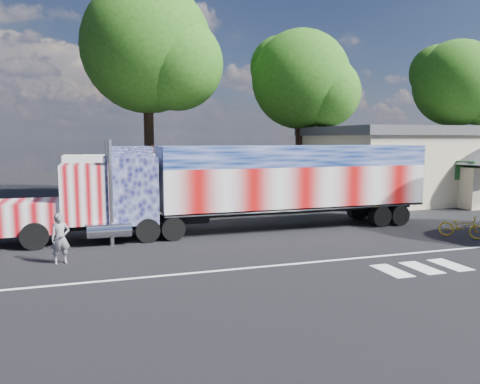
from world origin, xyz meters
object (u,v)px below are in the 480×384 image
object	(u,v)px
woman	(60,238)
tree_far_ne	(458,84)
bicycle	(462,226)
tree_n_mid	(149,49)
coach_bus	(172,183)
tree_ne_a	(303,80)
semi_truck	(246,184)

from	to	relation	value
woman	tree_far_ne	xyz separation A→B (m)	(33.39, 17.81, 8.41)
bicycle	tree_n_mid	bearing A→B (deg)	86.38
coach_bus	tree_ne_a	distance (m)	14.51
bicycle	tree_n_mid	size ratio (longest dim) A/B	0.13
semi_truck	woman	xyz separation A→B (m)	(-8.13, -3.59, -1.34)
woman	tree_ne_a	xyz separation A→B (m)	(16.86, 15.83, 7.90)
coach_bus	semi_truck	bearing A→B (deg)	-68.43
bicycle	tree_far_ne	world-z (taller)	tree_far_ne
semi_truck	tree_ne_a	world-z (taller)	tree_ne_a
semi_truck	bicycle	bearing A→B (deg)	-27.71
coach_bus	tree_far_ne	bearing A→B (deg)	16.16
woman	tree_ne_a	size ratio (longest dim) A/B	0.14
woman	tree_far_ne	world-z (taller)	tree_far_ne
coach_bus	woman	size ratio (longest dim) A/B	6.69
tree_n_mid	tree_ne_a	xyz separation A→B (m)	(11.47, -0.75, -1.84)
coach_bus	tree_far_ne	world-z (taller)	tree_far_ne
semi_truck	tree_ne_a	xyz separation A→B (m)	(8.73, 12.25, 6.56)
semi_truck	woman	world-z (taller)	semi_truck
semi_truck	tree_ne_a	size ratio (longest dim) A/B	1.61
coach_bus	bicycle	xyz separation A→B (m)	(11.06, -10.71, -1.30)
tree_far_ne	semi_truck	bearing A→B (deg)	-150.62
tree_n_mid	tree_ne_a	distance (m)	11.64
coach_bus	tree_n_mid	bearing A→B (deg)	92.49
tree_n_mid	tree_ne_a	world-z (taller)	tree_n_mid
tree_n_mid	semi_truck	bearing A→B (deg)	-78.08
woman	bicycle	bearing A→B (deg)	-14.11
woman	bicycle	xyz separation A→B (m)	(16.74, -0.94, -0.39)
tree_far_ne	bicycle	bearing A→B (deg)	-131.61
woman	tree_far_ne	bearing A→B (deg)	17.16
woman	coach_bus	bearing A→B (deg)	48.91
coach_bus	woman	xyz separation A→B (m)	(-5.69, -9.78, -0.91)
tree_n_mid	tree_far_ne	size ratio (longest dim) A/B	1.15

